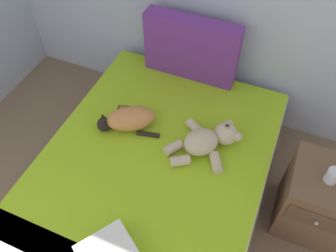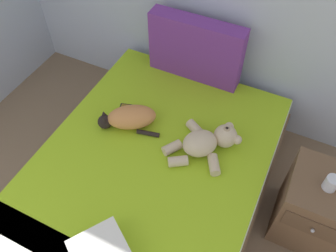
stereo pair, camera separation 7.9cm
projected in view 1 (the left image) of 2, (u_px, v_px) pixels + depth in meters
bed at (154, 178)px, 2.43m from camera, size 1.50×1.97×0.45m
patterned_cushion at (191, 49)px, 2.61m from camera, size 0.73×0.14×0.50m
cat at (128, 119)px, 2.39m from camera, size 0.44×0.34×0.15m
teddy_bear at (208, 140)px, 2.27m from camera, size 0.47×0.47×0.17m
cell_phone at (128, 110)px, 2.53m from camera, size 0.16×0.11×0.01m
nightstand at (315, 200)px, 2.27m from camera, size 0.42×0.47×0.55m
mug at (333, 176)px, 2.01m from camera, size 0.12×0.08×0.09m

